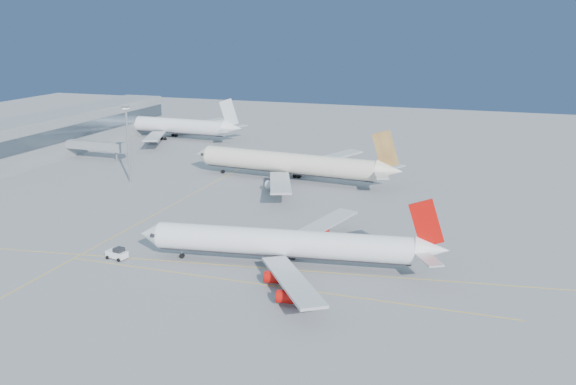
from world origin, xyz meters
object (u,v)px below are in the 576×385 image
at_px(airliner_virgin, 289,244).
at_px(light_mast, 128,138).
at_px(pushback_tug, 117,254).
at_px(airliner_etihad, 293,164).
at_px(airliner_third, 169,125).

distance_m(airliner_virgin, light_mast, 85.52).
bearing_deg(light_mast, pushback_tug, -60.08).
bearing_deg(airliner_etihad, airliner_third, 149.00).
bearing_deg(light_mast, airliner_virgin, -35.87).
bearing_deg(pushback_tug, light_mast, 130.12).
height_order(airliner_etihad, airliner_third, airliner_etihad).
bearing_deg(light_mast, airliner_etihad, 21.12).
bearing_deg(airliner_etihad, light_mast, -153.48).
bearing_deg(airliner_virgin, airliner_etihad, 99.86).
xyz_separation_m(airliner_third, light_mast, (26.06, -71.98, 8.43)).
relative_size(airliner_virgin, pushback_tug, 13.20).
xyz_separation_m(airliner_virgin, airliner_etihad, (-21.95, 67.96, 0.82)).
distance_m(airliner_third, light_mast, 77.01).
distance_m(airliner_virgin, airliner_third, 154.44).
distance_m(airliner_third, pushback_tug, 142.78).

